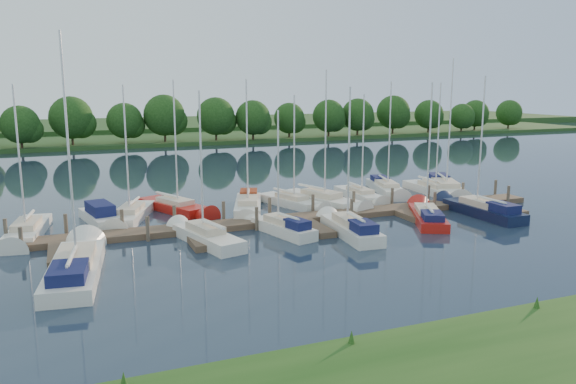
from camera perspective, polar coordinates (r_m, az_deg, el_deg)
name	(u,v)px	position (r m, az deg, el deg)	size (l,w,h in m)	color
ground	(351,251)	(33.48, 6.43, -6.01)	(260.00, 260.00, 0.00)	#1B2637
dock	(302,221)	(39.77, 1.45, -2.92)	(40.00, 6.00, 0.40)	#4B382A
mooring_pilings	(296,212)	(40.69, 0.83, -2.03)	(38.24, 2.84, 2.00)	#473D33
far_shore	(154,137)	(104.70, -13.42, 5.45)	(180.00, 30.00, 0.60)	#21451A
distant_hill	(137,126)	(129.37, -15.10, 6.53)	(220.00, 40.00, 1.40)	#2F4E22
treeline	(204,119)	(93.36, -8.49, 7.35)	(146.58, 9.93, 8.20)	#38281C
sailboat_n_0	(27,233)	(39.97, -24.99, -3.79)	(2.84, 7.98, 10.09)	silver
motorboat	(102,218)	(41.92, -18.42, -2.54)	(2.83, 6.34, 1.79)	silver
sailboat_n_2	(131,216)	(42.33, -15.68, -2.39)	(4.17, 7.81, 10.04)	silver
sailboat_n_3	(176,208)	(44.26, -11.29, -1.62)	(4.71, 8.04, 10.41)	#AF1710
sailboat_n_4	(248,207)	(43.80, -4.08, -1.49)	(4.13, 8.20, 10.49)	silver
sailboat_n_5	(292,203)	(45.26, 0.42, -1.13)	(3.63, 7.18, 9.24)	silver
sailboat_n_6	(322,202)	(45.61, 3.49, -1.04)	(4.53, 8.73, 11.27)	silver
sailboat_n_7	(360,196)	(48.56, 7.37, -0.39)	(1.74, 7.20, 9.21)	silver
sailboat_n_8	(386,189)	(52.01, 9.97, 0.33)	(3.64, 8.19, 10.28)	silver
sailboat_n_9	(434,191)	(52.07, 14.60, 0.11)	(2.17, 8.02, 10.21)	silver
sailboat_n_10	(445,189)	(52.84, 15.67, 0.27)	(5.47, 9.62, 12.36)	silver
sailboat_s_0	(76,268)	(31.25, -20.74, -7.27)	(3.51, 10.17, 12.73)	silver
sailboat_s_1	(205,238)	(35.33, -8.39, -4.67)	(3.32, 7.55, 9.78)	silver
sailboat_s_2	(282,229)	(37.01, -0.62, -3.75)	(2.85, 6.48, 8.50)	silver
sailboat_s_3	(350,230)	(36.88, 6.32, -3.86)	(2.37, 7.71, 10.02)	silver
sailboat_s_4	(427,216)	(41.75, 13.93, -2.42)	(4.87, 7.79, 10.17)	#AF1710
sailboat_s_5	(481,211)	(44.50, 19.02, -1.85)	(2.06, 8.29, 10.76)	black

